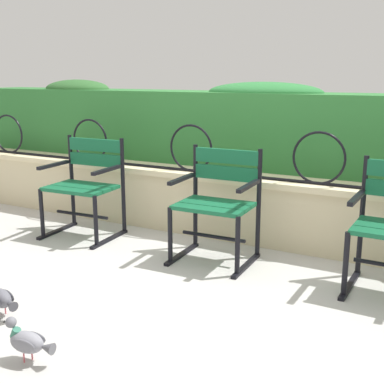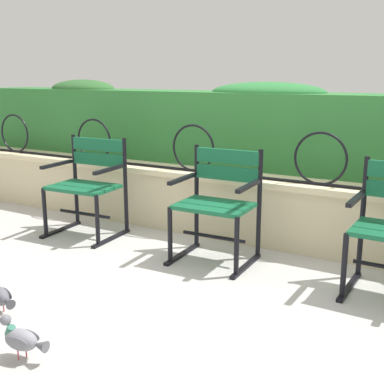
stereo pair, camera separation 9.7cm
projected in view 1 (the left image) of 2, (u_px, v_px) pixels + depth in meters
ground_plane at (187, 265)px, 3.77m from camera, size 60.00×60.00×0.00m
stone_wall at (231, 205)px, 4.40m from camera, size 6.66×0.41×0.56m
iron_arch_fence at (197, 152)px, 4.37m from camera, size 6.13×0.02×0.42m
hedge_row at (250, 126)px, 4.65m from camera, size 6.52×0.56×0.78m
park_chair_left at (86, 183)px, 4.41m from camera, size 0.63×0.55×0.86m
park_chair_centre at (218, 201)px, 3.81m from camera, size 0.60×0.54×0.86m
pigeon_near_chairs at (1, 297)px, 2.97m from camera, size 0.29×0.14×0.22m
pigeon_far_side at (28, 341)px, 2.49m from camera, size 0.29×0.12×0.22m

